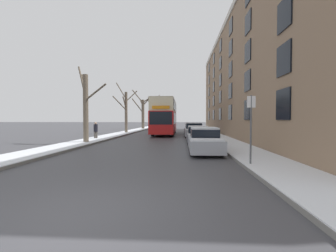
% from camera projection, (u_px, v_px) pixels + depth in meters
% --- Properties ---
extents(ground_plane, '(320.00, 320.00, 0.00)m').
position_uv_depth(ground_plane, '(75.00, 215.00, 4.38)').
color(ground_plane, '#424247').
extents(sidewalk_left, '(2.32, 130.00, 0.16)m').
position_uv_depth(sidewalk_left, '(152.00, 127.00, 57.60)').
color(sidewalk_left, slate).
rests_on(sidewalk_left, ground).
extents(sidewalk_right, '(2.32, 130.00, 0.16)m').
position_uv_depth(sidewalk_right, '(196.00, 127.00, 56.90)').
color(sidewalk_right, slate).
rests_on(sidewalk_right, ground).
extents(terrace_facade_right, '(9.10, 38.91, 12.81)m').
position_uv_depth(terrace_facade_right, '(267.00, 77.00, 24.15)').
color(terrace_facade_right, '#8C7056').
rests_on(terrace_facade_right, ground).
extents(bare_tree_left_0, '(2.82, 1.43, 6.18)m').
position_uv_depth(bare_tree_left_0, '(86.00, 106.00, 17.20)').
color(bare_tree_left_0, brown).
rests_on(bare_tree_left_0, ground).
extents(bare_tree_left_1, '(2.93, 3.16, 6.91)m').
position_uv_depth(bare_tree_left_1, '(126.00, 110.00, 29.99)').
color(bare_tree_left_1, brown).
rests_on(bare_tree_left_1, ground).
extents(bare_tree_left_2, '(3.76, 2.17, 7.66)m').
position_uv_depth(bare_tree_left_2, '(143.00, 112.00, 43.26)').
color(bare_tree_left_2, brown).
rests_on(bare_tree_left_2, ground).
extents(bare_tree_left_3, '(3.28, 2.36, 8.27)m').
position_uv_depth(bare_tree_left_3, '(152.00, 112.00, 56.79)').
color(bare_tree_left_3, brown).
rests_on(bare_tree_left_3, ground).
extents(double_decker_bus, '(2.59, 11.03, 4.25)m').
position_uv_depth(double_decker_bus, '(165.00, 115.00, 28.08)').
color(double_decker_bus, red).
rests_on(double_decker_bus, ground).
extents(parked_car_0, '(1.70, 4.27, 1.42)m').
position_uv_depth(parked_car_0, '(204.00, 141.00, 12.63)').
color(parked_car_0, '#9EA3AD').
rests_on(parked_car_0, ground).
extents(parked_car_1, '(1.74, 4.21, 1.36)m').
position_uv_depth(parked_car_1, '(198.00, 135.00, 18.01)').
color(parked_car_1, slate).
rests_on(parked_car_1, ground).
extents(parked_car_2, '(1.89, 4.21, 1.53)m').
position_uv_depth(parked_car_2, '(194.00, 130.00, 23.99)').
color(parked_car_2, '#9EA3AD').
rests_on(parked_car_2, ground).
extents(parked_car_3, '(1.84, 4.41, 1.40)m').
position_uv_depth(parked_car_3, '(192.00, 129.00, 29.82)').
color(parked_car_3, navy).
rests_on(parked_car_3, ground).
extents(oncoming_van, '(2.03, 5.19, 2.16)m').
position_uv_depth(oncoming_van, '(161.00, 123.00, 44.48)').
color(oncoming_van, '#333842').
rests_on(oncoming_van, ground).
extents(pedestrian_left_sidewalk, '(0.36, 0.36, 1.64)m').
position_uv_depth(pedestrian_left_sidewalk, '(96.00, 130.00, 20.55)').
color(pedestrian_left_sidewalk, '#4C4742').
rests_on(pedestrian_left_sidewalk, ground).
extents(street_sign_post, '(0.32, 0.07, 2.79)m').
position_uv_depth(street_sign_post, '(251.00, 127.00, 8.64)').
color(street_sign_post, '#4C4F54').
rests_on(street_sign_post, ground).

